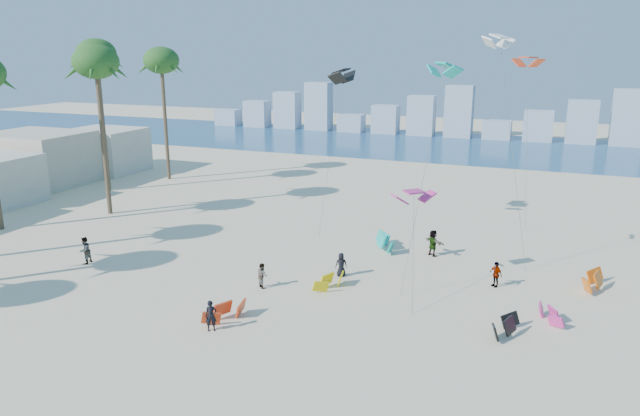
% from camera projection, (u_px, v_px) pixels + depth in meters
% --- Properties ---
extents(ground, '(220.00, 220.00, 0.00)m').
position_uv_depth(ground, '(110.00, 400.00, 24.19)').
color(ground, beige).
rests_on(ground, ground).
extents(ocean, '(220.00, 220.00, 0.00)m').
position_uv_depth(ocean, '(438.00, 145.00, 88.82)').
color(ocean, navy).
rests_on(ocean, ground).
extents(kitesurfer_near, '(0.71, 0.65, 1.63)m').
position_uv_depth(kitesurfer_near, '(211.00, 316.00, 30.00)').
color(kitesurfer_near, black).
rests_on(kitesurfer_near, ground).
extents(kitesurfer_mid, '(0.94, 0.91, 1.52)m').
position_uv_depth(kitesurfer_mid, '(262.00, 275.00, 35.56)').
color(kitesurfer_mid, gray).
rests_on(kitesurfer_mid, ground).
extents(kitesurfers_far, '(39.38, 13.77, 1.87)m').
position_uv_depth(kitesurfers_far, '(431.00, 265.00, 36.90)').
color(kitesurfers_far, black).
rests_on(kitesurfers_far, ground).
extents(grounded_kites, '(20.88, 17.38, 1.00)m').
position_uv_depth(grounded_kites, '(428.00, 283.00, 35.20)').
color(grounded_kites, red).
rests_on(grounded_kites, ground).
extents(flying_kites, '(28.86, 27.43, 15.38)m').
position_uv_depth(flying_kites, '(508.00, 97.00, 38.07)').
color(flying_kites, '#CD2D88').
rests_on(flying_kites, ground).
extents(palm_row, '(9.94, 44.80, 15.05)m').
position_uv_depth(palm_row, '(0.00, 81.00, 43.77)').
color(palm_row, brown).
rests_on(palm_row, ground).
extents(distant_skyline, '(85.00, 3.00, 8.40)m').
position_uv_depth(distant_skyline, '(443.00, 118.00, 97.42)').
color(distant_skyline, '#9EADBF').
rests_on(distant_skyline, ground).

